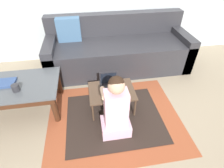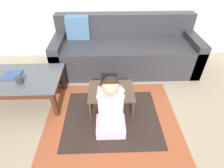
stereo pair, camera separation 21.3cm
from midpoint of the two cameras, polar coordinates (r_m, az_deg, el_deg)
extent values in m
plane|color=gray|center=(2.32, 3.01, -8.05)|extent=(16.00, 16.00, 0.00)
cube|color=#9E4C2D|center=(2.21, 2.72, -11.12)|extent=(1.61, 1.29, 0.01)
cube|color=#2D231E|center=(2.20, 2.72, -11.03)|extent=(1.16, 0.93, 0.00)
cube|color=#2D2D33|center=(2.97, 6.55, 9.23)|extent=(2.29, 0.85, 0.47)
cube|color=#2D2D33|center=(3.09, 6.33, 18.91)|extent=(2.29, 0.19, 0.35)
cube|color=#2D2D33|center=(2.98, -14.33, 9.48)|extent=(0.16, 0.85, 0.57)
cube|color=#2D2D33|center=(3.27, 25.66, 9.42)|extent=(0.16, 0.85, 0.57)
cube|color=#426689|center=(2.93, -8.94, 17.66)|extent=(0.36, 0.14, 0.36)
cube|color=#4C5156|center=(2.41, -26.65, 1.61)|extent=(1.08, 0.63, 0.02)
cube|color=#422314|center=(2.44, -26.36, 0.78)|extent=(1.04, 0.61, 0.07)
cylinder|color=#422314|center=(2.18, -15.66, -6.38)|extent=(0.07, 0.07, 0.38)
cylinder|color=#422314|center=(2.57, -13.58, 1.92)|extent=(0.07, 0.07, 0.38)
cube|color=#4C3828|center=(2.14, 2.59, -2.38)|extent=(0.56, 0.43, 0.02)
cylinder|color=#4C3828|center=(2.10, -4.19, -8.92)|extent=(0.02, 0.02, 0.28)
cylinder|color=#4C3828|center=(2.14, 9.71, -8.48)|extent=(0.02, 0.02, 0.28)
cylinder|color=#4C3828|center=(2.37, -3.97, -2.15)|extent=(0.02, 0.02, 0.28)
cylinder|color=#4C3828|center=(2.40, 8.25, -1.87)|extent=(0.02, 0.02, 0.28)
cube|color=#232328|center=(2.14, 1.95, -1.64)|extent=(0.22, 0.19, 0.02)
cube|color=#28282D|center=(2.12, 1.98, -1.71)|extent=(0.18, 0.11, 0.00)
cube|color=#232328|center=(2.15, 1.86, 1.96)|extent=(0.22, 0.01, 0.18)
cube|color=black|center=(2.15, 1.87, 1.89)|extent=(0.19, 0.00, 0.15)
ellipsoid|color=silver|center=(2.12, 6.29, -2.17)|extent=(0.06, 0.10, 0.04)
cube|color=#E5B2CC|center=(2.03, 2.68, -13.86)|extent=(0.32, 0.25, 0.16)
cube|color=#E5B2CC|center=(1.80, 2.96, -8.15)|extent=(0.24, 0.16, 0.43)
sphere|color=tan|center=(1.60, 3.31, -0.83)|extent=(0.16, 0.16, 0.16)
sphere|color=black|center=(1.59, 3.30, -0.20)|extent=(0.16, 0.16, 0.16)
cylinder|color=tan|center=(1.79, -0.76, -2.81)|extent=(0.06, 0.25, 0.13)
cylinder|color=tan|center=(1.81, 6.37, -2.64)|extent=(0.06, 0.25, 0.13)
cylinder|color=#2D2D33|center=(2.27, -25.65, 1.02)|extent=(0.08, 0.08, 0.08)
cube|color=#334C7F|center=(2.45, -27.63, 2.53)|extent=(0.20, 0.18, 0.03)
camera|label=1|loc=(0.11, -87.14, 2.31)|focal=28.00mm
camera|label=2|loc=(0.11, 92.86, -2.31)|focal=28.00mm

